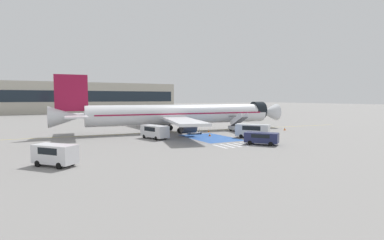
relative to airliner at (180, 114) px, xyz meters
name	(u,v)px	position (x,y,z in m)	size (l,w,h in m)	color
ground_plane	(177,132)	(-0.99, -0.70, -3.46)	(600.00, 600.00, 0.00)	gray
apron_leadline_yellow	(183,131)	(0.64, -0.06, -3.46)	(0.20, 81.27, 0.01)	gold
apron_stand_patch_blue	(210,138)	(0.64, -10.60, -3.46)	(6.85, 11.43, 0.01)	#2856A8
apron_walkway_bar_0	(220,146)	(-2.96, -19.21, -3.46)	(0.44, 3.60, 0.01)	silver
apron_walkway_bar_1	(227,146)	(-1.76, -19.21, -3.46)	(0.44, 3.60, 0.01)	silver
apron_walkway_bar_2	(234,145)	(-0.56, -19.21, -3.46)	(0.44, 3.60, 0.01)	silver
apron_walkway_bar_3	(241,145)	(0.64, -19.21, -3.46)	(0.44, 3.60, 0.01)	silver
apron_walkway_bar_4	(248,144)	(1.84, -19.21, -3.46)	(0.44, 3.60, 0.01)	silver
apron_walkway_bar_5	(254,143)	(3.04, -19.21, -3.46)	(0.44, 3.60, 0.01)	silver
airliner	(180,114)	(0.00, 0.00, 0.00)	(47.51, 35.64, 10.77)	silver
boarding_stairs_forward	(239,127)	(10.46, -5.42, -2.49)	(2.61, 5.38, 3.90)	#ADB2BA
fuel_tanker	(120,117)	(-5.43, 26.52, -1.83)	(9.26, 3.55, 3.26)	#38383D
service_van_0	(55,153)	(-23.98, -21.77, -2.18)	(4.29, 4.54, 2.15)	silver
service_van_1	(262,137)	(3.25, -20.62, -2.39)	(4.54, 4.96, 1.75)	#1E234C
service_van_2	(253,130)	(6.76, -14.28, -2.08)	(5.02, 5.63, 2.32)	silver
service_van_3	(155,131)	(-8.22, -7.60, -2.14)	(3.52, 5.57, 2.21)	silver
baggage_cart	(194,133)	(0.65, -4.88, -3.21)	(2.86, 2.03, 0.87)	gray
ground_crew_0	(157,130)	(-6.11, -2.98, -2.56)	(0.34, 0.48, 1.59)	black
ground_crew_1	(151,129)	(-6.95, -2.23, -2.43)	(0.45, 0.48, 1.78)	black
traffic_cone_0	(209,131)	(4.80, -3.14, -3.23)	(0.43, 0.43, 0.48)	orange
traffic_cone_1	(285,129)	(20.41, -7.93, -3.19)	(0.48, 0.48, 0.54)	orange
traffic_cone_2	(210,135)	(1.61, -8.88, -3.19)	(0.48, 0.48, 0.54)	orange
terminal_building	(90,98)	(-3.45, 89.08, 3.33)	(78.89, 12.10, 13.58)	#B2AD9E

